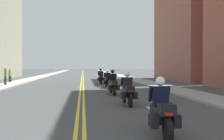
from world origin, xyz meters
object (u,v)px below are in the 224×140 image
object	(u,v)px
motorcycle_1	(128,91)
motorcycle_4	(101,78)
motorcycle_2	(113,85)
pedestrian_2	(5,76)
pedestrian_0	(10,76)
motorcycle_3	(107,80)
motorcycle_0	(161,112)

from	to	relation	value
motorcycle_1	motorcycle_4	distance (m)	15.44
motorcycle_2	pedestrian_2	world-z (taller)	pedestrian_2
pedestrian_0	motorcycle_4	bearing A→B (deg)	-97.19
motorcycle_3	motorcycle_4	bearing A→B (deg)	90.40
motorcycle_2	pedestrian_2	distance (m)	12.63
motorcycle_1	pedestrian_2	bearing A→B (deg)	124.97
pedestrian_2	motorcycle_2	bearing A→B (deg)	-147.84
pedestrian_2	motorcycle_1	bearing A→B (deg)	-159.77
motorcycle_0	motorcycle_3	distance (m)	15.65
pedestrian_0	pedestrian_2	size ratio (longest dim) A/B	0.90
motorcycle_2	motorcycle_4	distance (m)	10.72
motorcycle_0	motorcycle_2	bearing A→B (deg)	93.88
motorcycle_0	pedestrian_0	size ratio (longest dim) A/B	1.37
motorcycle_4	pedestrian_2	distance (m)	9.49
motorcycle_2	motorcycle_4	size ratio (longest dim) A/B	1.06
motorcycle_1	motorcycle_3	bearing A→B (deg)	89.51
motorcycle_3	motorcycle_4	distance (m)	5.40
motorcycle_3	pedestrian_2	distance (m)	9.99
motorcycle_0	pedestrian_0	distance (m)	25.43
motorcycle_0	motorcycle_4	distance (m)	21.04
motorcycle_1	pedestrian_2	distance (m)	16.30
motorcycle_2	pedestrian_0	bearing A→B (deg)	126.00
motorcycle_3	motorcycle_0	bearing A→B (deg)	-92.14
motorcycle_0	motorcycle_4	size ratio (longest dim) A/B	1.03
motorcycle_0	pedestrian_2	world-z (taller)	pedestrian_2
motorcycle_1	pedestrian_0	size ratio (longest dim) A/B	1.40
motorcycle_0	motorcycle_1	bearing A→B (deg)	92.63
motorcycle_3	pedestrian_0	size ratio (longest dim) A/B	1.32
motorcycle_1	motorcycle_2	xyz separation A→B (m)	(-0.17, 4.72, -0.01)
motorcycle_4	pedestrian_0	distance (m)	10.26
motorcycle_1	motorcycle_4	bearing A→B (deg)	90.30
motorcycle_4	motorcycle_0	bearing A→B (deg)	-91.02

